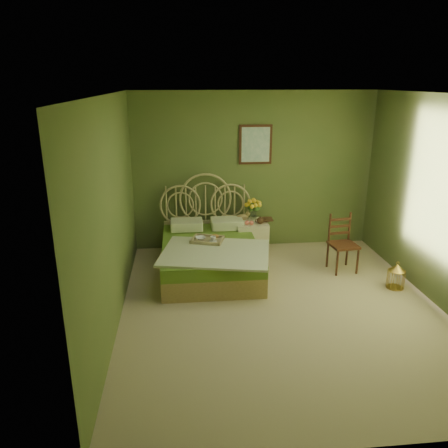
{
  "coord_description": "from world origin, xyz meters",
  "views": [
    {
      "loc": [
        -1.22,
        -4.82,
        2.75
      ],
      "look_at": [
        -0.63,
        1.0,
        0.81
      ],
      "focal_mm": 35.0,
      "sensor_mm": 36.0,
      "label": 1
    }
  ],
  "objects": [
    {
      "name": "wall_left",
      "position": [
        -2.0,
        0.0,
        1.3
      ],
      "size": [
        0.0,
        4.5,
        4.5
      ],
      "primitive_type": "plane",
      "rotation": [
        1.57,
        0.0,
        1.57
      ],
      "color": "#616B38",
      "rests_on": "floor"
    },
    {
      "name": "ceiling",
      "position": [
        0.0,
        0.0,
        2.6
      ],
      "size": [
        4.5,
        4.5,
        0.0
      ],
      "primitive_type": "plane",
      "rotation": [
        3.14,
        0.0,
        0.0
      ],
      "color": "silver",
      "rests_on": "wall_back"
    },
    {
      "name": "bed",
      "position": [
        -0.82,
        1.24,
        0.29
      ],
      "size": [
        1.66,
        2.1,
        1.3
      ],
      "color": "tan",
      "rests_on": "floor"
    },
    {
      "name": "nightstand",
      "position": [
        -0.08,
        1.87,
        0.35
      ],
      "size": [
        0.5,
        0.5,
        0.98
      ],
      "color": "#EEE8C2",
      "rests_on": "floor"
    },
    {
      "name": "wall_back",
      "position": [
        0.0,
        2.25,
        1.3
      ],
      "size": [
        4.0,
        0.0,
        4.0
      ],
      "primitive_type": "plane",
      "rotation": [
        1.57,
        0.0,
        0.0
      ],
      "color": "#616B38",
      "rests_on": "floor"
    },
    {
      "name": "book_upper",
      "position": [
        0.09,
        1.88,
        0.58
      ],
      "size": [
        0.19,
        0.24,
        0.02
      ],
      "primitive_type": "imported",
      "rotation": [
        0.0,
        0.0,
        -0.09
      ],
      "color": "#472819",
      "rests_on": "nightstand"
    },
    {
      "name": "chair",
      "position": [
        1.17,
        1.11,
        0.48
      ],
      "size": [
        0.42,
        0.42,
        0.86
      ],
      "rotation": [
        0.0,
        0.0,
        0.12
      ],
      "color": "#32190D",
      "rests_on": "floor"
    },
    {
      "name": "cereal_bowl",
      "position": [
        -0.95,
        1.25,
        0.52
      ],
      "size": [
        0.17,
        0.17,
        0.04
      ],
      "primitive_type": "imported",
      "rotation": [
        0.0,
        0.0,
        0.17
      ],
      "color": "white",
      "rests_on": "bed"
    },
    {
      "name": "floor",
      "position": [
        0.0,
        0.0,
        0.0
      ],
      "size": [
        4.5,
        4.5,
        0.0
      ],
      "primitive_type": "plane",
      "color": "tan",
      "rests_on": "ground"
    },
    {
      "name": "birdcage",
      "position": [
        1.7,
        0.39,
        0.17
      ],
      "size": [
        0.23,
        0.23,
        0.35
      ],
      "rotation": [
        0.0,
        0.0,
        -0.12
      ],
      "color": "#BA903B",
      "rests_on": "floor"
    },
    {
      "name": "wall_right",
      "position": [
        2.0,
        0.0,
        1.3
      ],
      "size": [
        0.0,
        4.5,
        4.5
      ],
      "primitive_type": "plane",
      "rotation": [
        1.57,
        0.0,
        -1.57
      ],
      "color": "#616B38",
      "rests_on": "floor"
    },
    {
      "name": "book_lower",
      "position": [
        0.09,
        1.88,
        0.56
      ],
      "size": [
        0.24,
        0.26,
        0.02
      ],
      "primitive_type": "imported",
      "rotation": [
        0.0,
        0.0,
        0.47
      ],
      "color": "#381E0F",
      "rests_on": "nightstand"
    },
    {
      "name": "wall_art",
      "position": [
        0.01,
        2.22,
        1.75
      ],
      "size": [
        0.54,
        0.04,
        0.64
      ],
      "color": "#32190D",
      "rests_on": "wall_back"
    },
    {
      "name": "coffee_cup",
      "position": [
        -0.77,
        1.14,
        0.54
      ],
      "size": [
        0.09,
        0.09,
        0.08
      ],
      "primitive_type": "imported",
      "rotation": [
        0.0,
        0.0,
        -0.09
      ],
      "color": "white",
      "rests_on": "bed"
    }
  ]
}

